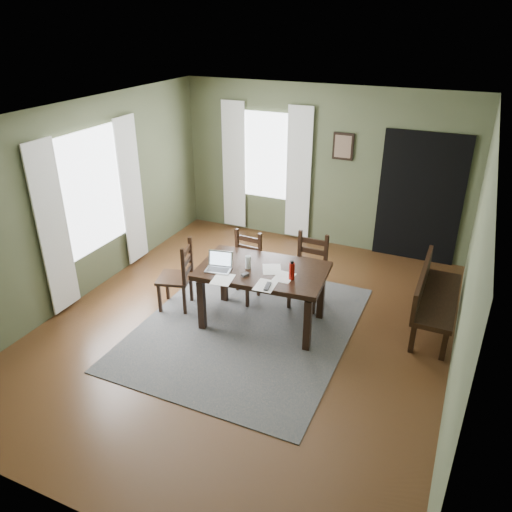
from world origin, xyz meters
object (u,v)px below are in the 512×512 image
at_px(chair_end, 178,276).
at_px(water_bottle, 292,271).
at_px(bench, 432,294).
at_px(laptop, 219,265).
at_px(chair_back_right, 308,272).
at_px(dining_table, 263,276).
at_px(chair_back_left, 244,268).

distance_m(chair_end, water_bottle, 1.69).
distance_m(bench, laptop, 2.72).
xyz_separation_m(chair_end, chair_back_right, (1.58, 0.82, 0.02)).
relative_size(chair_back_right, water_bottle, 4.15).
height_order(chair_end, water_bottle, water_bottle).
xyz_separation_m(chair_end, water_bottle, (1.63, -0.00, 0.44)).
distance_m(chair_back_right, water_bottle, 0.92).
xyz_separation_m(bench, water_bottle, (-1.57, -0.90, 0.42)).
height_order(bench, water_bottle, water_bottle).
distance_m(dining_table, chair_back_right, 0.83).
bearing_deg(bench, chair_end, 105.71).
xyz_separation_m(chair_end, laptop, (0.71, -0.12, 0.38)).
xyz_separation_m(chair_back_right, bench, (1.62, 0.08, 0.00)).
bearing_deg(chair_back_right, laptop, -132.05).
relative_size(chair_end, bench, 0.66).
bearing_deg(laptop, dining_table, 13.23).
height_order(chair_end, chair_back_right, chair_back_right).
bearing_deg(chair_end, water_bottle, 74.03).
bearing_deg(water_bottle, laptop, -172.66).
relative_size(dining_table, bench, 1.13).
height_order(chair_back_right, water_bottle, water_bottle).
height_order(chair_end, chair_back_left, chair_end).
distance_m(laptop, water_bottle, 0.93).
relative_size(chair_end, chair_back_right, 0.97).
relative_size(chair_end, water_bottle, 4.03).
distance_m(chair_back_left, chair_back_right, 0.91).
distance_m(dining_table, laptop, 0.56).
bearing_deg(chair_end, dining_table, 78.98).
relative_size(chair_back_right, bench, 0.68).
bearing_deg(laptop, chair_back_right, 36.05).
height_order(chair_back_left, laptop, laptop).
bearing_deg(chair_back_left, dining_table, -42.38).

